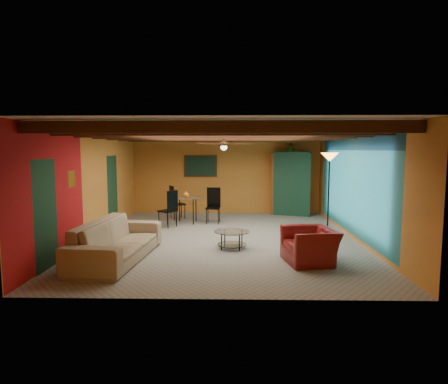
{
  "coord_description": "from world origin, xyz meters",
  "views": [
    {
      "loc": [
        0.21,
        -9.57,
        2.22
      ],
      "look_at": [
        0.0,
        0.2,
        1.15
      ],
      "focal_mm": 31.13,
      "sensor_mm": 36.0,
      "label": 1
    }
  ],
  "objects_px": {
    "coffee_table": "(232,239)",
    "floor_lamp": "(329,195)",
    "sofa": "(117,240)",
    "armoire": "(290,184)",
    "dining_table": "(186,205)",
    "potted_plant": "(291,147)",
    "vase": "(186,184)",
    "armchair": "(310,245)"
  },
  "relations": [
    {
      "from": "coffee_table",
      "to": "vase",
      "type": "relative_size",
      "value": 4.03
    },
    {
      "from": "armchair",
      "to": "dining_table",
      "type": "bearing_deg",
      "value": -154.8
    },
    {
      "from": "armchair",
      "to": "vase",
      "type": "relative_size",
      "value": 5.31
    },
    {
      "from": "sofa",
      "to": "floor_lamp",
      "type": "relative_size",
      "value": 1.27
    },
    {
      "from": "armoire",
      "to": "armchair",
      "type": "bearing_deg",
      "value": -77.11
    },
    {
      "from": "sofa",
      "to": "coffee_table",
      "type": "height_order",
      "value": "sofa"
    },
    {
      "from": "coffee_table",
      "to": "floor_lamp",
      "type": "height_order",
      "value": "floor_lamp"
    },
    {
      "from": "coffee_table",
      "to": "floor_lamp",
      "type": "xyz_separation_m",
      "value": [
        2.45,
        1.24,
        0.87
      ]
    },
    {
      "from": "coffee_table",
      "to": "potted_plant",
      "type": "relative_size",
      "value": 1.71
    },
    {
      "from": "coffee_table",
      "to": "armchair",
      "type": "bearing_deg",
      "value": -34.61
    },
    {
      "from": "armchair",
      "to": "potted_plant",
      "type": "height_order",
      "value": "potted_plant"
    },
    {
      "from": "dining_table",
      "to": "armchair",
      "type": "bearing_deg",
      "value": -54.56
    },
    {
      "from": "potted_plant",
      "to": "vase",
      "type": "distance_m",
      "value": 3.93
    },
    {
      "from": "coffee_table",
      "to": "dining_table",
      "type": "distance_m",
      "value": 3.37
    },
    {
      "from": "sofa",
      "to": "dining_table",
      "type": "distance_m",
      "value": 4.11
    },
    {
      "from": "dining_table",
      "to": "floor_lamp",
      "type": "height_order",
      "value": "floor_lamp"
    },
    {
      "from": "armoire",
      "to": "floor_lamp",
      "type": "xyz_separation_m",
      "value": [
        0.45,
        -3.45,
        0.03
      ]
    },
    {
      "from": "sofa",
      "to": "armoire",
      "type": "relative_size",
      "value": 1.31
    },
    {
      "from": "dining_table",
      "to": "armoire",
      "type": "distance_m",
      "value": 3.8
    },
    {
      "from": "floor_lamp",
      "to": "coffee_table",
      "type": "bearing_deg",
      "value": -153.13
    },
    {
      "from": "sofa",
      "to": "floor_lamp",
      "type": "height_order",
      "value": "floor_lamp"
    },
    {
      "from": "dining_table",
      "to": "potted_plant",
      "type": "xyz_separation_m",
      "value": [
        3.39,
        1.64,
        1.78
      ]
    },
    {
      "from": "coffee_table",
      "to": "armoire",
      "type": "height_order",
      "value": "armoire"
    },
    {
      "from": "armchair",
      "to": "dining_table",
      "type": "xyz_separation_m",
      "value": [
        -2.93,
        4.12,
        0.2
      ]
    },
    {
      "from": "armoire",
      "to": "sofa",
      "type": "bearing_deg",
      "value": -109.99
    },
    {
      "from": "armchair",
      "to": "floor_lamp",
      "type": "height_order",
      "value": "floor_lamp"
    },
    {
      "from": "sofa",
      "to": "potted_plant",
      "type": "xyz_separation_m",
      "value": [
        4.31,
        5.64,
        1.92
      ]
    },
    {
      "from": "potted_plant",
      "to": "vase",
      "type": "height_order",
      "value": "potted_plant"
    },
    {
      "from": "armchair",
      "to": "coffee_table",
      "type": "xyz_separation_m",
      "value": [
        -1.54,
        1.06,
        -0.14
      ]
    },
    {
      "from": "armchair",
      "to": "coffee_table",
      "type": "bearing_deg",
      "value": -134.86
    },
    {
      "from": "coffee_table",
      "to": "dining_table",
      "type": "xyz_separation_m",
      "value": [
        -1.39,
        3.06,
        0.34
      ]
    },
    {
      "from": "sofa",
      "to": "vase",
      "type": "distance_m",
      "value": 4.18
    },
    {
      "from": "coffee_table",
      "to": "potted_plant",
      "type": "distance_m",
      "value": 5.52
    },
    {
      "from": "armoire",
      "to": "floor_lamp",
      "type": "bearing_deg",
      "value": -65.13
    },
    {
      "from": "sofa",
      "to": "vase",
      "type": "bearing_deg",
      "value": -7.86
    },
    {
      "from": "armchair",
      "to": "floor_lamp",
      "type": "xyz_separation_m",
      "value": [
        0.91,
        2.3,
        0.73
      ]
    },
    {
      "from": "coffee_table",
      "to": "vase",
      "type": "distance_m",
      "value": 3.5
    },
    {
      "from": "dining_table",
      "to": "vase",
      "type": "xyz_separation_m",
      "value": [
        -0.0,
        0.0,
        0.64
      ]
    },
    {
      "from": "armchair",
      "to": "dining_table",
      "type": "height_order",
      "value": "dining_table"
    },
    {
      "from": "armoire",
      "to": "potted_plant",
      "type": "distance_m",
      "value": 1.28
    },
    {
      "from": "coffee_table",
      "to": "potted_plant",
      "type": "xyz_separation_m",
      "value": [
        2.0,
        4.69,
        2.11
      ]
    },
    {
      "from": "armchair",
      "to": "potted_plant",
      "type": "relative_size",
      "value": 2.25
    }
  ]
}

